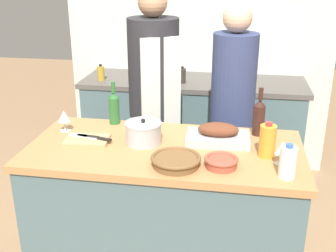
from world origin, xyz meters
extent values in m
cube|color=#4C666B|center=(0.00, 0.00, 0.44)|extent=(1.44, 0.70, 0.88)
cube|color=#B27F4C|center=(0.00, 0.00, 0.90)|extent=(1.49, 0.72, 0.04)
cube|color=#4C666B|center=(0.00, 1.43, 0.44)|extent=(1.85, 0.58, 0.88)
cube|color=#56514C|center=(0.00, 1.43, 0.90)|extent=(1.90, 0.60, 0.04)
cube|color=silver|center=(0.00, 1.78, 1.27)|extent=(2.40, 0.10, 2.55)
cube|color=#BCBCC1|center=(0.28, 0.11, 0.95)|extent=(0.35, 0.22, 0.04)
ellipsoid|color=brown|center=(0.28, 0.11, 1.00)|extent=(0.23, 0.13, 0.08)
cylinder|color=brown|center=(0.09, -0.21, 0.95)|extent=(0.23, 0.23, 0.04)
torus|color=brown|center=(0.09, -0.21, 0.97)|extent=(0.25, 0.25, 0.02)
cube|color=tan|center=(-0.44, 0.00, 0.93)|extent=(0.26, 0.19, 0.02)
cylinder|color=#B7B7BC|center=(-0.13, 0.04, 0.98)|extent=(0.20, 0.20, 0.11)
cylinder|color=#B7B7BC|center=(-0.13, 0.04, 1.04)|extent=(0.20, 0.20, 0.01)
sphere|color=black|center=(-0.13, 0.04, 1.06)|extent=(0.02, 0.02, 0.02)
cylinder|color=#A84C38|center=(0.31, -0.19, 0.95)|extent=(0.15, 0.15, 0.04)
torus|color=#A84C38|center=(0.31, -0.19, 0.97)|extent=(0.17, 0.17, 0.02)
cylinder|color=orange|center=(0.54, -0.03, 1.01)|extent=(0.08, 0.08, 0.17)
cylinder|color=red|center=(0.54, -0.03, 1.10)|extent=(0.04, 0.04, 0.02)
cylinder|color=white|center=(0.62, -0.24, 1.00)|extent=(0.08, 0.08, 0.15)
cylinder|color=#3360B2|center=(0.62, -0.24, 1.08)|extent=(0.03, 0.03, 0.02)
cylinder|color=#381E19|center=(0.50, 0.26, 1.01)|extent=(0.07, 0.07, 0.18)
cone|color=#381E19|center=(0.50, 0.26, 1.12)|extent=(0.07, 0.07, 0.03)
cylinder|color=#381E19|center=(0.50, 0.26, 1.17)|extent=(0.03, 0.03, 0.07)
cylinder|color=#28662D|center=(-0.37, 0.30, 1.01)|extent=(0.07, 0.07, 0.17)
cone|color=#28662D|center=(-0.37, 0.30, 1.11)|extent=(0.07, 0.07, 0.03)
cylinder|color=#28662D|center=(-0.37, 0.30, 1.16)|extent=(0.02, 0.02, 0.07)
cylinder|color=silver|center=(-0.62, 0.13, 0.93)|extent=(0.06, 0.06, 0.00)
cylinder|color=silver|center=(-0.62, 0.13, 0.96)|extent=(0.01, 0.01, 0.06)
cone|color=silver|center=(-0.62, 0.13, 1.02)|extent=(0.07, 0.07, 0.07)
cylinder|color=silver|center=(0.61, -0.11, 0.93)|extent=(0.06, 0.06, 0.00)
cylinder|color=silver|center=(0.61, -0.11, 0.95)|extent=(0.01, 0.01, 0.05)
cone|color=silver|center=(0.61, -0.11, 1.01)|extent=(0.07, 0.07, 0.07)
cube|color=#B7B7BC|center=(-0.44, 0.02, 0.95)|extent=(0.14, 0.06, 0.01)
cube|color=black|center=(-0.34, 0.00, 0.95)|extent=(0.09, 0.05, 0.01)
cube|color=#B7B7BC|center=(-0.50, 0.03, 0.95)|extent=(0.11, 0.05, 0.01)
cube|color=black|center=(-0.41, 0.02, 0.95)|extent=(0.07, 0.04, 0.01)
cylinder|color=maroon|center=(0.34, 1.37, 0.99)|extent=(0.06, 0.06, 0.15)
cylinder|color=black|center=(0.34, 1.37, 1.08)|extent=(0.02, 0.02, 0.02)
cylinder|color=#332D28|center=(-0.09, 1.33, 0.98)|extent=(0.06, 0.06, 0.12)
cylinder|color=black|center=(-0.09, 1.33, 1.05)|extent=(0.03, 0.03, 0.02)
cylinder|color=#B28E2D|center=(-0.78, 1.30, 0.98)|extent=(0.06, 0.06, 0.12)
cylinder|color=black|center=(-0.78, 1.30, 1.05)|extent=(0.03, 0.03, 0.02)
cube|color=beige|center=(-0.22, 0.78, 0.41)|extent=(0.34, 0.31, 0.83)
cylinder|color=#28282D|center=(-0.22, 0.78, 1.17)|extent=(0.36, 0.36, 0.69)
sphere|color=tan|center=(-0.22, 0.78, 1.61)|extent=(0.20, 0.20, 0.20)
cube|color=silver|center=(-0.13, 0.63, 0.97)|extent=(0.25, 0.15, 0.87)
cube|color=beige|center=(0.35, 0.72, 0.39)|extent=(0.27, 0.22, 0.78)
cylinder|color=navy|center=(0.35, 0.72, 1.11)|extent=(0.30, 0.30, 0.65)
sphere|color=#DBAD89|center=(0.35, 0.72, 1.53)|extent=(0.19, 0.19, 0.19)
camera|label=1|loc=(0.36, -2.05, 1.86)|focal=45.00mm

